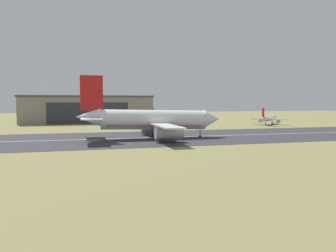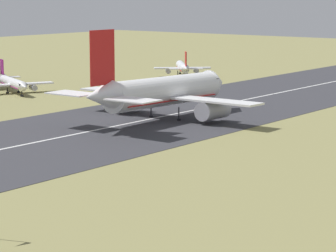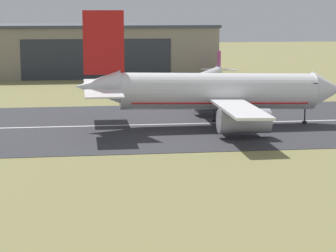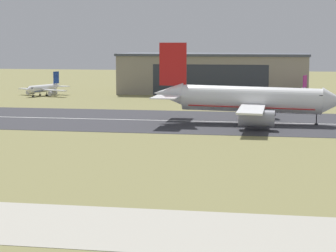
% 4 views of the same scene
% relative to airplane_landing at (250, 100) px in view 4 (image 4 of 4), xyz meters
% --- Properties ---
extents(ground_plane, '(648.99, 648.99, 0.00)m').
position_rel_airplane_landing_xyz_m(ground_plane, '(-31.87, -58.77, -5.82)').
color(ground_plane, olive).
extents(runway_strip, '(408.99, 45.92, 0.06)m').
position_rel_airplane_landing_xyz_m(runway_strip, '(-31.87, 2.32, -5.79)').
color(runway_strip, '#333338').
rests_on(runway_strip, ground_plane).
extents(runway_centreline, '(368.09, 0.70, 0.01)m').
position_rel_airplane_landing_xyz_m(runway_centreline, '(-31.87, 2.32, -5.75)').
color(runway_centreline, silver).
rests_on(runway_centreline, runway_strip).
extents(hangar_building, '(71.39, 26.10, 15.21)m').
position_rel_airplane_landing_xyz_m(hangar_building, '(-18.37, 88.69, 1.81)').
color(hangar_building, gray).
rests_on(hangar_building, ground_plane).
extents(airplane_landing, '(47.01, 45.32, 19.81)m').
position_rel_airplane_landing_xyz_m(airplane_landing, '(0.00, 0.00, 0.00)').
color(airplane_landing, white).
rests_on(airplane_landing, ground_plane).
extents(airplane_parked_west, '(20.88, 19.19, 8.57)m').
position_rel_airplane_landing_xyz_m(airplane_parked_west, '(-78.55, 66.67, -3.20)').
color(airplane_parked_west, white).
rests_on(airplane_parked_west, ground_plane).
extents(airplane_parked_centre, '(20.97, 24.01, 8.30)m').
position_rel_airplane_landing_xyz_m(airplane_parked_centre, '(10.84, 59.49, -3.12)').
color(airplane_parked_centre, white).
rests_on(airplane_parked_centre, ground_plane).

